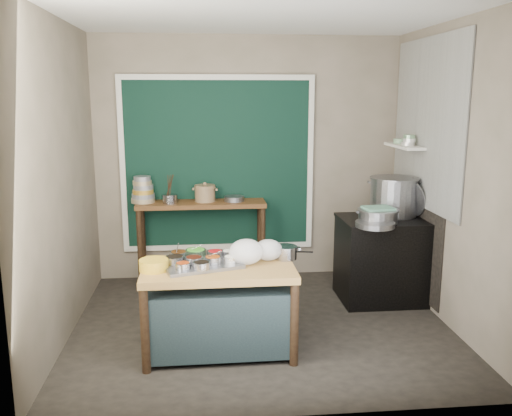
{
  "coord_description": "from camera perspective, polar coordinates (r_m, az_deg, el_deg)",
  "views": [
    {
      "loc": [
        -0.52,
        -4.76,
        2.13
      ],
      "look_at": [
        -0.03,
        0.25,
        1.08
      ],
      "focal_mm": 38.0,
      "sensor_mm": 36.0,
      "label": 1
    }
  ],
  "objects": [
    {
      "name": "back_counter",
      "position": [
        6.26,
        -5.7,
        -3.61
      ],
      "size": [
        1.45,
        0.4,
        0.95
      ],
      "primitive_type": "cube",
      "color": "brown",
      "rests_on": "floor"
    },
    {
      "name": "stove_block",
      "position": [
        5.88,
        13.23,
        -5.41
      ],
      "size": [
        0.9,
        0.68,
        0.85
      ],
      "primitive_type": "cube",
      "color": "black",
      "rests_on": "floor"
    },
    {
      "name": "plastic_bag_a",
      "position": [
        4.51,
        -1.04,
        -4.63
      ],
      "size": [
        0.36,
        0.34,
        0.22
      ],
      "primitive_type": "ellipsoid",
      "rotation": [
        0.0,
        0.0,
        -0.39
      ],
      "color": "white",
      "rests_on": "prep_table"
    },
    {
      "name": "green_cloth",
      "position": [
        5.54,
        12.74,
        -0.02
      ],
      "size": [
        0.31,
        0.25,
        0.02
      ],
      "primitive_type": "cube",
      "rotation": [
        0.0,
        0.0,
        0.13
      ],
      "color": "#5F9C7A",
      "rests_on": "steamer"
    },
    {
      "name": "shallow_pan",
      "position": [
        5.38,
        12.42,
        -1.69
      ],
      "size": [
        0.44,
        0.44,
        0.05
      ],
      "primitive_type": "cylinder",
      "rotation": [
        0.0,
        0.0,
        0.16
      ],
      "color": "gray",
      "rests_on": "stove_top"
    },
    {
      "name": "floor",
      "position": [
        5.25,
        0.57,
        -12.32
      ],
      "size": [
        3.5,
        3.0,
        0.02
      ],
      "primitive_type": "cube",
      "color": "#29241F",
      "rests_on": "ground"
    },
    {
      "name": "shelf_bowl_stack",
      "position": [
        5.93,
        15.77,
        6.85
      ],
      "size": [
        0.14,
        0.14,
        0.11
      ],
      "color": "silver",
      "rests_on": "wall_shelf"
    },
    {
      "name": "left_wall",
      "position": [
        4.97,
        -20.02,
        2.6
      ],
      "size": [
        0.02,
        3.0,
        2.8
      ],
      "primitive_type": "cube",
      "color": "gray",
      "rests_on": "floor"
    },
    {
      "name": "pot_lid",
      "position": [
        5.89,
        15.92,
        1.07
      ],
      "size": [
        0.26,
        0.42,
        0.41
      ],
      "primitive_type": "cylinder",
      "rotation": [
        0.0,
        1.36,
        0.41
      ],
      "color": "gray",
      "rests_on": "stove_top"
    },
    {
      "name": "utensil_cup",
      "position": [
        6.11,
        -9.03,
        0.96
      ],
      "size": [
        0.2,
        0.2,
        0.1
      ],
      "primitive_type": "cylinder",
      "rotation": [
        0.0,
        0.0,
        0.22
      ],
      "color": "gray",
      "rests_on": "back_counter"
    },
    {
      "name": "wall_shelf",
      "position": [
        6.03,
        15.38,
        6.3
      ],
      "size": [
        0.22,
        0.7,
        0.03
      ],
      "primitive_type": "cube",
      "color": "beige",
      "rests_on": "right_wall"
    },
    {
      "name": "wide_bowl",
      "position": [
        6.16,
        -2.31,
        0.99
      ],
      "size": [
        0.26,
        0.26,
        0.06
      ],
      "primitive_type": "cylinder",
      "rotation": [
        0.0,
        0.0,
        -0.14
      ],
      "color": "gray",
      "rests_on": "back_counter"
    },
    {
      "name": "right_wall",
      "position": [
        5.33,
        19.8,
        3.19
      ],
      "size": [
        0.02,
        3.0,
        2.8
      ],
      "primitive_type": "cube",
      "color": "gray",
      "rests_on": "floor"
    },
    {
      "name": "saucepan",
      "position": [
        4.68,
        3.13,
        -4.69
      ],
      "size": [
        0.25,
        0.25,
        0.11
      ],
      "primitive_type": null,
      "rotation": [
        0.0,
        0.0,
        -0.23
      ],
      "color": "gray",
      "rests_on": "prep_table"
    },
    {
      "name": "curtain_panel",
      "position": [
        6.28,
        -4.04,
        4.61
      ],
      "size": [
        2.1,
        0.02,
        1.9
      ],
      "primitive_type": "cube",
      "color": "black",
      "rests_on": "back_wall"
    },
    {
      "name": "ceiling",
      "position": [
        4.84,
        0.64,
        19.84
      ],
      "size": [
        3.5,
        3.0,
        0.02
      ],
      "primitive_type": "cube",
      "color": "gray",
      "rests_on": "back_wall"
    },
    {
      "name": "stock_pot",
      "position": [
        5.9,
        14.28,
        1.19
      ],
      "size": [
        0.67,
        0.67,
        0.41
      ],
      "primitive_type": null,
      "rotation": [
        0.0,
        0.0,
        -0.35
      ],
      "color": "gray",
      "rests_on": "stove_top"
    },
    {
      "name": "shelf_bowl_green",
      "position": [
        6.17,
        14.91,
        6.81
      ],
      "size": [
        0.14,
        0.14,
        0.05
      ],
      "primitive_type": "cylinder",
      "rotation": [
        0.0,
        0.0,
        0.0
      ],
      "color": "gray",
      "rests_on": "wall_shelf"
    },
    {
      "name": "back_wall",
      "position": [
        6.33,
        -0.87,
        5.15
      ],
      "size": [
        3.5,
        0.02,
        2.8
      ],
      "primitive_type": "cube",
      "color": "gray",
      "rests_on": "floor"
    },
    {
      "name": "steamer",
      "position": [
        5.56,
        12.7,
        -0.81
      ],
      "size": [
        0.43,
        0.43,
        0.14
      ],
      "primitive_type": null,
      "rotation": [
        0.0,
        0.0,
        0.02
      ],
      "color": "gray",
      "rests_on": "stove_top"
    },
    {
      "name": "plastic_bag_b",
      "position": [
        4.63,
        1.29,
        -4.43
      ],
      "size": [
        0.28,
        0.25,
        0.18
      ],
      "primitive_type": "ellipsoid",
      "rotation": [
        0.0,
        0.0,
        -0.18
      ],
      "color": "white",
      "rests_on": "prep_table"
    },
    {
      "name": "condiment_tray",
      "position": [
        4.53,
        -5.82,
        -5.86
      ],
      "size": [
        0.73,
        0.61,
        0.03
      ],
      "primitive_type": "cube",
      "rotation": [
        0.0,
        0.0,
        0.29
      ],
      "color": "gray",
      "rests_on": "prep_table"
    },
    {
      "name": "yellow_basin",
      "position": [
        4.45,
        -10.71,
        -5.91
      ],
      "size": [
        0.26,
        0.26,
        0.09
      ],
      "primitive_type": "cylinder",
      "rotation": [
        0.0,
        0.0,
        -0.11
      ],
      "color": "gold",
      "rests_on": "prep_table"
    },
    {
      "name": "curtain_frame",
      "position": [
        6.27,
        -4.03,
        4.59
      ],
      "size": [
        2.22,
        0.03,
        2.02
      ],
      "primitive_type": null,
      "color": "beige",
      "rests_on": "back_wall"
    },
    {
      "name": "tile_panel",
      "position": [
        5.78,
        17.56,
        8.44
      ],
      "size": [
        0.02,
        1.7,
        1.7
      ],
      "primitive_type": "cube",
      "color": "#B2B2AA",
      "rests_on": "right_wall"
    },
    {
      "name": "stove_top",
      "position": [
        5.77,
        13.44,
        -1.23
      ],
      "size": [
        0.92,
        0.69,
        0.03
      ],
      "primitive_type": "cube",
      "color": "black",
      "rests_on": "stove_block"
    },
    {
      "name": "ceramic_crock",
      "position": [
        6.16,
        -5.39,
        1.46
      ],
      "size": [
        0.3,
        0.3,
        0.17
      ],
      "primitive_type": null,
      "rotation": [
        0.0,
        0.0,
        -0.24
      ],
      "color": "brown",
      "rests_on": "back_counter"
    },
    {
      "name": "condiment_bowls",
      "position": [
        4.53,
        -6.09,
        -5.27
      ],
      "size": [
        0.59,
        0.47,
        0.07
      ],
      "color": "gray",
      "rests_on": "condiment_tray"
    },
    {
      "name": "bowl_stack",
      "position": [
        6.2,
        -11.79,
        1.77
      ],
      "size": [
        0.27,
        0.27,
        0.3
      ],
      "color": "tan",
      "rests_on": "back_counter"
    },
    {
      "name": "prep_table",
      "position": [
        4.63,
        -3.91,
        -10.53
      ],
      "size": [
        1.25,
        0.73,
        0.75
      ],
      "primitive_type": "cube",
      "rotation": [
        0.0,
        0.0,
        0.01
      ],
      "color": "olive",
      "rests_on": "floor"
    },
    {
      "name": "soot_patch",
      "position": [
        6.04,
        16.57,
        -2.44
      ],
      "size": [
        0.01,
        1.3,
        1.3
      ],
      "primitive_type": "cube",
      "color": "black",
      "rests_on": "right_wall"
    }
  ]
}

